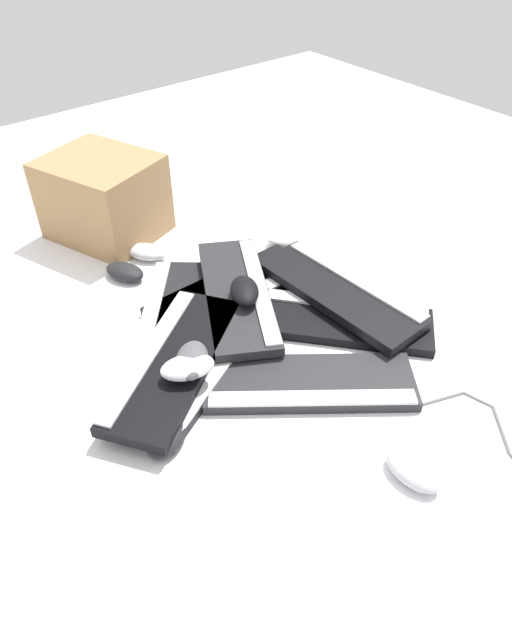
% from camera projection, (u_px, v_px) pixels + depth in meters
% --- Properties ---
extents(ground_plane, '(3.20, 3.20, 0.00)m').
position_uv_depth(ground_plane, '(276.00, 319.00, 1.37)').
color(ground_plane, white).
extents(keyboard_0, '(0.39, 0.44, 0.03)m').
position_uv_depth(keyboard_0, '(310.00, 384.00, 1.19)').
color(keyboard_0, '#232326').
rests_on(keyboard_0, ground).
extents(keyboard_1, '(0.43, 0.40, 0.03)m').
position_uv_depth(keyboard_1, '(338.00, 321.00, 1.35)').
color(keyboard_1, black).
rests_on(keyboard_1, ground).
extents(keyboard_2, '(0.16, 0.44, 0.03)m').
position_uv_depth(keyboard_2, '(232.00, 291.00, 1.44)').
color(keyboard_2, black).
rests_on(keyboard_2, ground).
extents(keyboard_3, '(0.43, 0.40, 0.03)m').
position_uv_depth(keyboard_3, '(173.00, 319.00, 1.35)').
color(keyboard_3, black).
rests_on(keyboard_3, ground).
extents(keyboard_4, '(0.33, 0.46, 0.03)m').
position_uv_depth(keyboard_4, '(198.00, 364.00, 1.24)').
color(keyboard_4, black).
rests_on(keyboard_4, ground).
extents(keyboard_5, '(0.37, 0.45, 0.03)m').
position_uv_depth(keyboard_5, '(173.00, 361.00, 1.20)').
color(keyboard_5, black).
rests_on(keyboard_5, keyboard_4).
extents(keyboard_6, '(0.45, 0.17, 0.03)m').
position_uv_depth(keyboard_6, '(340.00, 292.00, 1.39)').
color(keyboard_6, black).
rests_on(keyboard_6, keyboard_1).
extents(keyboard_7, '(0.46, 0.35, 0.03)m').
position_uv_depth(keyboard_7, '(238.00, 294.00, 1.38)').
color(keyboard_7, '#232326').
rests_on(keyboard_7, keyboard_2).
extents(mouse_0, '(0.13, 0.12, 0.04)m').
position_uv_depth(mouse_0, '(192.00, 360.00, 1.15)').
color(mouse_0, '#4C4C51').
rests_on(mouse_0, keyboard_5).
extents(mouse_1, '(0.13, 0.12, 0.04)m').
position_uv_depth(mouse_1, '(147.00, 252.00, 1.56)').
color(mouse_1, silver).
rests_on(mouse_1, ground).
extents(mouse_2, '(0.11, 0.07, 0.04)m').
position_uv_depth(mouse_2, '(413.00, 471.00, 1.02)').
color(mouse_2, '#B7B7BC').
rests_on(mouse_2, ground).
extents(mouse_3, '(0.13, 0.10, 0.04)m').
position_uv_depth(mouse_3, '(125.00, 272.00, 1.49)').
color(mouse_3, black).
rests_on(mouse_3, ground).
extents(mouse_4, '(0.12, 0.13, 0.04)m').
position_uv_depth(mouse_4, '(287.00, 240.00, 1.61)').
color(mouse_4, silver).
rests_on(mouse_4, ground).
extents(mouse_5, '(0.13, 0.11, 0.04)m').
position_uv_depth(mouse_5, '(244.00, 291.00, 1.33)').
color(mouse_5, black).
rests_on(mouse_5, keyboard_7).
extents(mouse_6, '(0.10, 0.13, 0.04)m').
position_uv_depth(mouse_6, '(187.00, 367.00, 1.14)').
color(mouse_6, silver).
rests_on(mouse_6, keyboard_5).
extents(mouse_7, '(0.11, 0.13, 0.04)m').
position_uv_depth(mouse_7, '(167.00, 436.00, 1.08)').
color(mouse_7, black).
rests_on(mouse_7, ground).
extents(cable_0, '(0.55, 0.41, 0.01)m').
position_uv_depth(cable_0, '(479.00, 470.00, 1.04)').
color(cable_0, '#59595B').
rests_on(cable_0, ground).
extents(cable_1, '(0.40, 0.17, 0.01)m').
position_uv_depth(cable_1, '(319.00, 278.00, 1.49)').
color(cable_1, black).
rests_on(cable_1, ground).
extents(cardboard_box, '(0.36, 0.34, 0.23)m').
position_uv_depth(cardboard_box, '(104.00, 197.00, 1.60)').
color(cardboard_box, '#9E774C').
rests_on(cardboard_box, ground).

